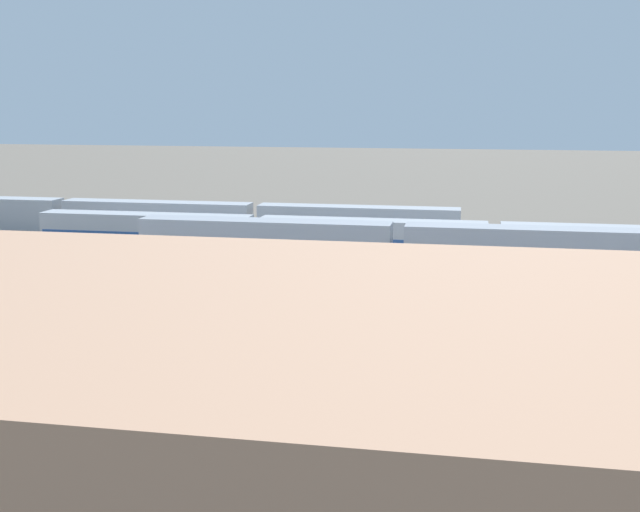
# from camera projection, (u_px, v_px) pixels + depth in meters

# --- Properties ---
(ground_plane) EXTENTS (400.00, 400.00, 0.00)m
(ground_plane) POSITION_uv_depth(u_px,v_px,m) (287.00, 276.00, 72.80)
(ground_plane) COLOR #60594F
(track_bed_0) EXTENTS (140.00, 2.80, 0.12)m
(track_bed_0) POSITION_uv_depth(u_px,v_px,m) (326.00, 239.00, 92.08)
(track_bed_0) COLOR #3D3833
(track_bed_0) RESTS_ON ground_plane
(track_bed_1) EXTENTS (140.00, 2.80, 0.12)m
(track_bed_1) POSITION_uv_depth(u_px,v_px,m) (318.00, 247.00, 87.26)
(track_bed_1) COLOR #3D3833
(track_bed_1) RESTS_ON ground_plane
(track_bed_2) EXTENTS (140.00, 2.80, 0.12)m
(track_bed_2) POSITION_uv_depth(u_px,v_px,m) (309.00, 255.00, 82.44)
(track_bed_2) COLOR #3D3833
(track_bed_2) RESTS_ON ground_plane
(track_bed_3) EXTENTS (140.00, 2.80, 0.12)m
(track_bed_3) POSITION_uv_depth(u_px,v_px,m) (298.00, 265.00, 77.61)
(track_bed_3) COLOR #4C443D
(track_bed_3) RESTS_ON ground_plane
(track_bed_4) EXTENTS (140.00, 2.80, 0.12)m
(track_bed_4) POSITION_uv_depth(u_px,v_px,m) (287.00, 276.00, 72.79)
(track_bed_4) COLOR #3D3833
(track_bed_4) RESTS_ON ground_plane
(track_bed_5) EXTENTS (140.00, 2.80, 0.12)m
(track_bed_5) POSITION_uv_depth(u_px,v_px,m) (273.00, 288.00, 67.97)
(track_bed_5) COLOR #4C443D
(track_bed_5) RESTS_ON ground_plane
(track_bed_6) EXTENTS (140.00, 2.80, 0.12)m
(track_bed_6) POSITION_uv_depth(u_px,v_px,m) (258.00, 302.00, 63.15)
(track_bed_6) COLOR #4C443D
(track_bed_6) RESTS_ON ground_plane
(track_bed_7) EXTENTS (140.00, 2.80, 0.12)m
(track_bed_7) POSITION_uv_depth(u_px,v_px,m) (240.00, 319.00, 58.32)
(track_bed_7) COLOR #3D3833
(track_bed_7) RESTS_ON ground_plane
(track_bed_8) EXTENTS (140.00, 2.80, 0.12)m
(track_bed_8) POSITION_uv_depth(u_px,v_px,m) (219.00, 339.00, 53.50)
(track_bed_8) COLOR #3D3833
(track_bed_8) RESTS_ON ground_plane
(train_on_track_0) EXTENTS (71.40, 3.00, 3.80)m
(train_on_track_0) POSITION_uv_depth(u_px,v_px,m) (157.00, 217.00, 95.44)
(train_on_track_0) COLOR #B7BABF
(train_on_track_0) RESTS_ON ground_plane
(train_on_track_2) EXTENTS (90.60, 3.06, 4.40)m
(train_on_track_2) POSITION_uv_depth(u_px,v_px,m) (472.00, 241.00, 79.05)
(train_on_track_2) COLOR #285193
(train_on_track_2) RESTS_ON ground_plane
(train_on_track_4) EXTENTS (47.20, 3.00, 5.00)m
(train_on_track_4) POSITION_uv_depth(u_px,v_px,m) (398.00, 252.00, 70.46)
(train_on_track_4) COLOR #A8AAB2
(train_on_track_4) RESTS_ON ground_plane
(train_on_track_7) EXTENTS (119.80, 3.06, 5.00)m
(train_on_track_7) POSITION_uv_depth(u_px,v_px,m) (190.00, 283.00, 58.52)
(train_on_track_7) COLOR #B7BABF
(train_on_track_7) RESTS_ON ground_plane
(maintenance_shed) EXTENTS (36.46, 17.93, 10.54)m
(maintenance_shed) POSITION_uv_depth(u_px,v_px,m) (361.00, 488.00, 21.99)
(maintenance_shed) COLOR tan
(maintenance_shed) RESTS_ON ground_plane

